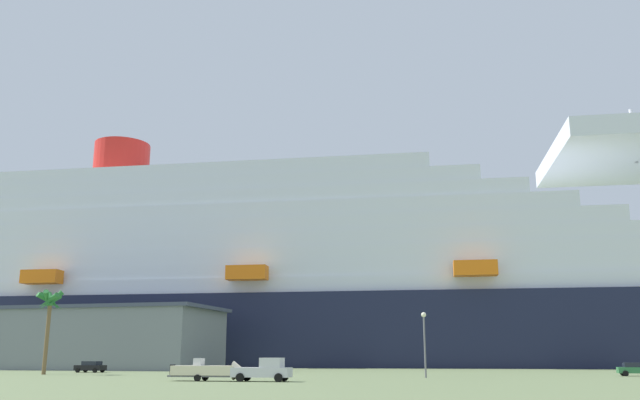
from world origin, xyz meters
TOP-DOWN VIEW (x-y plane):
  - ground_plane at (0.00, 30.00)m, footprint 600.00×600.00m
  - cruise_ship at (-18.76, 65.63)m, footprint 298.72×48.03m
  - terminal_building at (-40.95, 30.07)m, footprint 45.87×21.06m
  - pickup_truck at (3.83, -15.25)m, footprint 5.63×2.34m
  - small_boat_on_trailer at (-1.48, -15.18)m, footprint 8.80×2.21m
  - palm_tree at (-30.48, 1.29)m, footprint 3.69×3.62m
  - street_lamp at (18.42, -1.45)m, footprint 0.56×0.56m
  - parked_car_black_coupe at (-29.49, 10.94)m, footprint 4.39×2.30m
  - parked_car_green_wagon at (42.77, 9.26)m, footprint 4.33×2.24m

SIDE VIEW (x-z plane):
  - ground_plane at x=0.00m, z-range 0.00..0.00m
  - parked_car_green_wagon at x=42.77m, z-range 0.04..1.62m
  - parked_car_black_coupe at x=-29.49m, z-range 0.04..1.62m
  - small_boat_on_trailer at x=-1.48m, z-range -0.12..2.03m
  - pickup_truck at x=3.83m, z-range -0.06..2.14m
  - street_lamp at x=18.42m, z-range 1.16..8.31m
  - terminal_building at x=-40.95m, z-range 0.02..10.56m
  - palm_tree at x=-30.48m, z-range 3.21..14.03m
  - cruise_ship at x=-18.76m, z-range -14.53..48.93m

